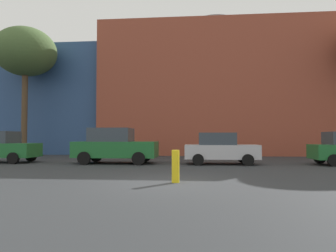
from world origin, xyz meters
TOP-DOWN VIEW (x-y plane):
  - ground_plane at (0.00, 0.00)m, footprint 200.00×200.00m
  - building_backdrop at (2.88, 20.24)m, footprint 36.17×13.53m
  - parked_car_0 at (-9.92, 6.58)m, footprint 4.02×1.98m
  - parked_car_1 at (-3.33, 6.58)m, footprint 4.40×2.16m
  - parked_car_2 at (2.31, 6.58)m, footprint 3.80×1.87m
  - bare_tree_0 at (-11.70, 12.05)m, footprint 4.54×4.54m
  - bollard_yellow_0 at (0.41, -0.13)m, footprint 0.24×0.24m

SIDE VIEW (x-z plane):
  - ground_plane at x=0.00m, z-range 0.00..0.00m
  - bollard_yellow_0 at x=0.41m, z-range 0.00..1.01m
  - parked_car_2 at x=2.31m, z-range 0.00..1.64m
  - parked_car_0 at x=-9.92m, z-range 0.00..1.74m
  - parked_car_1 at x=-3.33m, z-range -0.01..1.90m
  - building_backdrop at x=2.88m, z-range -1.26..11.40m
  - bare_tree_0 at x=-11.70m, z-range 2.94..12.58m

